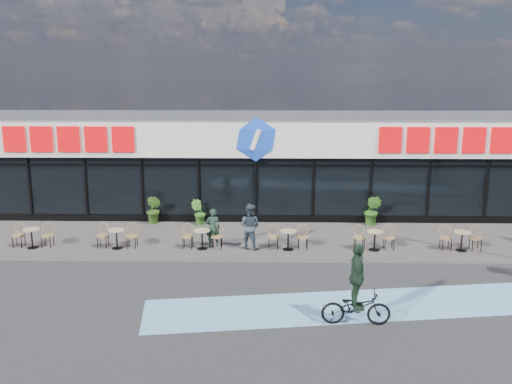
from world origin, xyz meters
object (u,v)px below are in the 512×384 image
(potted_plant_left, at_px, (154,209))
(potted_plant_right, at_px, (373,210))
(patron_right, at_px, (250,226))
(cyclist_a, at_px, (356,295))
(potted_plant_mid, at_px, (199,212))
(patron_left, at_px, (213,228))

(potted_plant_left, xyz_separation_m, potted_plant_right, (9.49, -0.11, 0.04))
(patron_right, relative_size, cyclist_a, 0.77)
(potted_plant_right, xyz_separation_m, patron_right, (-5.20, -3.27, 0.19))
(potted_plant_left, relative_size, potted_plant_mid, 1.16)
(potted_plant_right, bearing_deg, patron_left, -154.94)
(patron_left, distance_m, patron_right, 1.41)
(potted_plant_left, xyz_separation_m, cyclist_a, (7.30, -9.42, 0.11))
(potted_plant_mid, bearing_deg, potted_plant_right, -0.02)
(potted_plant_left, height_order, patron_right, patron_right)
(cyclist_a, bearing_deg, patron_right, 116.51)
(patron_right, bearing_deg, patron_left, 15.13)
(potted_plant_left, bearing_deg, patron_right, -38.24)
(potted_plant_left, xyz_separation_m, potted_plant_mid, (1.96, -0.11, -0.09))
(patron_left, xyz_separation_m, patron_right, (1.39, -0.19, 0.13))
(patron_left, height_order, patron_right, patron_right)
(patron_left, height_order, cyclist_a, cyclist_a)
(patron_left, relative_size, cyclist_a, 0.66)
(patron_right, height_order, cyclist_a, cyclist_a)
(cyclist_a, bearing_deg, potted_plant_right, 76.78)
(cyclist_a, bearing_deg, potted_plant_left, 127.77)
(potted_plant_right, bearing_deg, cyclist_a, -103.22)
(potted_plant_right, relative_size, patron_left, 0.91)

